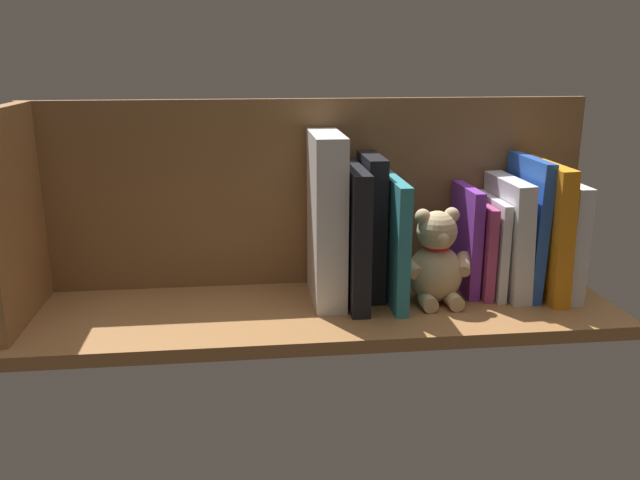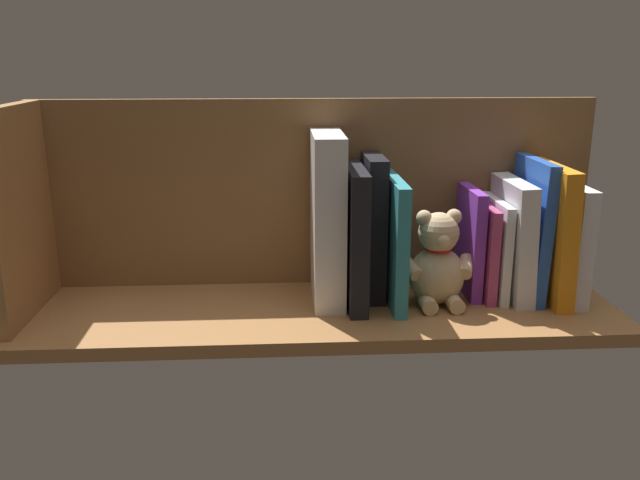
% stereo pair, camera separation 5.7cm
% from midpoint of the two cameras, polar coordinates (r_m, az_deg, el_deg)
% --- Properties ---
extents(ground_plane, '(1.00, 0.30, 0.02)m').
position_cam_midpoint_polar(ground_plane, '(1.13, -1.45, -6.22)').
color(ground_plane, '#9E6B3D').
extents(shelf_back_panel, '(1.00, 0.02, 0.34)m').
position_cam_midpoint_polar(shelf_back_panel, '(1.20, -2.06, 4.07)').
color(shelf_back_panel, brown).
rests_on(shelf_back_panel, ground_plane).
extents(shelf_side_divider, '(0.02, 0.24, 0.34)m').
position_cam_midpoint_polar(shelf_side_divider, '(1.14, -26.38, 1.77)').
color(shelf_side_divider, '#9E6B3D').
rests_on(shelf_side_divider, ground_plane).
extents(book_0, '(0.03, 0.17, 0.20)m').
position_cam_midpoint_polar(book_0, '(1.23, 18.72, 0.30)').
color(book_0, silver).
rests_on(book_0, ground_plane).
extents(book_1, '(0.04, 0.18, 0.23)m').
position_cam_midpoint_polar(book_1, '(1.21, 17.46, 0.92)').
color(book_1, orange).
rests_on(book_1, ground_plane).
extents(book_2, '(0.03, 0.16, 0.24)m').
position_cam_midpoint_polar(book_2, '(1.21, 16.01, 1.21)').
color(book_2, blue).
rests_on(book_2, ground_plane).
extents(book_3, '(0.04, 0.16, 0.21)m').
position_cam_midpoint_polar(book_3, '(1.20, 14.62, 0.34)').
color(book_3, silver).
rests_on(book_3, ground_plane).
extents(book_4, '(0.02, 0.15, 0.17)m').
position_cam_midpoint_polar(book_4, '(1.20, 13.20, -0.41)').
color(book_4, silver).
rests_on(book_4, ground_plane).
extents(book_5, '(0.02, 0.14, 0.16)m').
position_cam_midpoint_polar(book_5, '(1.20, 12.23, -0.59)').
color(book_5, '#B23F72').
rests_on(book_5, ground_plane).
extents(book_6, '(0.02, 0.13, 0.19)m').
position_cam_midpoint_polar(book_6, '(1.19, 11.16, 0.07)').
color(book_6, purple).
rests_on(book_6, ground_plane).
extents(teddy_bear, '(0.13, 0.11, 0.16)m').
position_cam_midpoint_polar(teddy_bear, '(1.14, 8.54, -1.79)').
color(teddy_bear, '#D1B284').
rests_on(teddy_bear, ground_plane).
extents(book_7, '(0.02, 0.19, 0.21)m').
position_cam_midpoint_polar(book_7, '(1.13, 4.81, 0.05)').
color(book_7, teal).
rests_on(book_7, ground_plane).
extents(book_8, '(0.03, 0.13, 0.25)m').
position_cam_midpoint_polar(book_8, '(1.15, 3.02, 1.20)').
color(book_8, black).
rests_on(book_8, ground_plane).
extents(book_9, '(0.03, 0.18, 0.23)m').
position_cam_midpoint_polar(book_9, '(1.11, 1.46, 0.43)').
color(book_9, black).
rests_on(book_9, ground_plane).
extents(dictionary_thick_white, '(0.05, 0.16, 0.29)m').
position_cam_midpoint_polar(dictionary_thick_white, '(1.11, -0.90, 1.86)').
color(dictionary_thick_white, silver).
rests_on(dictionary_thick_white, ground_plane).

